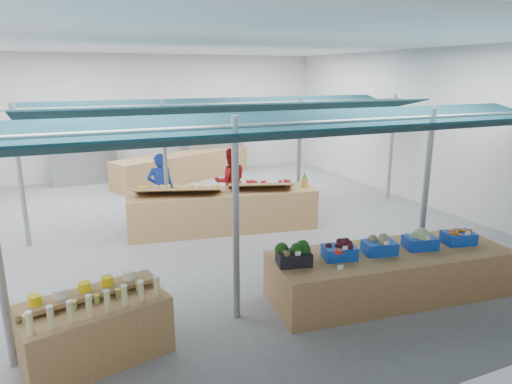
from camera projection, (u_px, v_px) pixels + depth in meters
floor at (215, 228)px, 10.82m from camera, size 13.00×13.00×0.00m
hall at (194, 111)px, 11.42m from camera, size 13.00×13.00×13.00m
pole_grid at (277, 163)px, 9.10m from camera, size 10.00×4.60×3.00m
awnings at (277, 114)px, 8.85m from camera, size 9.50×7.08×0.30m
back_shelving_left at (83, 154)px, 14.92m from camera, size 2.00×0.50×2.00m
back_shelving_right at (214, 145)px, 16.66m from camera, size 2.00×0.50×2.00m
bottle_shelf at (96, 329)px, 5.74m from camera, size 1.88×1.40×1.05m
veg_counter at (389, 274)px, 7.44m from camera, size 4.03×1.74×0.76m
fruit_counter at (223, 211)px, 10.57m from camera, size 4.41×1.70×0.92m
far_counter at (184, 167)px, 15.55m from camera, size 5.11×2.99×0.92m
crate_stack at (458, 255)px, 8.34m from camera, size 0.57×0.41×0.67m
vendor_left at (161, 188)px, 10.98m from camera, size 0.69×0.51×1.72m
vendor_right at (231, 182)px, 11.68m from camera, size 0.93×0.78×1.72m
crate_broccoli at (294, 254)px, 6.83m from camera, size 0.57×0.46×0.35m
crate_beets at (340, 250)px, 7.05m from camera, size 0.57×0.46×0.29m
crate_celeriac at (380, 245)px, 7.25m from camera, size 0.57×0.46×0.31m
crate_cabbage at (420, 239)px, 7.46m from camera, size 0.57×0.46×0.35m
crate_carrots at (459, 237)px, 7.69m from camera, size 0.57×0.46×0.29m
sparrow at (286, 253)px, 6.64m from camera, size 0.12×0.09×0.11m
pole_ribbon at (339, 253)px, 6.46m from camera, size 0.12×0.12×0.28m
apple_heap_yellow at (178, 188)px, 10.07m from camera, size 2.02×1.27×0.27m
apple_heap_red at (261, 183)px, 10.53m from camera, size 1.64×1.14×0.27m
pineapple at (305, 180)px, 10.78m from camera, size 0.14×0.14×0.39m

